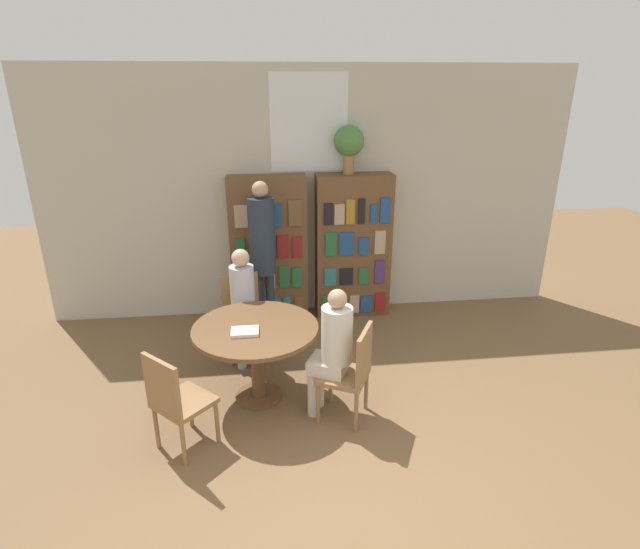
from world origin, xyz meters
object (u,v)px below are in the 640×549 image
object	(u,v)px
bookshelf_left	(269,250)
chair_near_camera	(175,399)
bookshelf_right	(353,246)
chair_far_side	(352,370)
flower_vase	(349,143)
reading_table	(256,340)
seated_reader_left	(244,300)
chair_left_side	(242,311)
seated_reader_right	(332,346)
librarian_standing	(263,245)

from	to	relation	value
bookshelf_left	chair_near_camera	size ratio (longest dim) A/B	2.02
bookshelf_right	chair_far_side	size ratio (longest dim) A/B	2.02
flower_vase	reading_table	xyz separation A→B (m)	(-1.13, -1.77, -1.53)
chair_near_camera	seated_reader_left	xyz separation A→B (m)	(0.51, 1.36, 0.20)
chair_left_side	chair_far_side	distance (m)	1.61
bookshelf_right	seated_reader_left	world-z (taller)	bookshelf_right
chair_far_side	seated_reader_right	size ratio (longest dim) A/B	0.73
flower_vase	chair_far_side	distance (m)	2.74
reading_table	librarian_standing	xyz separation A→B (m)	(0.09, 1.26, 0.50)
chair_near_camera	chair_far_side	bearing A→B (deg)	54.00
bookshelf_left	seated_reader_right	size ratio (longest dim) A/B	1.46
seated_reader_left	bookshelf_left	bearing A→B (deg)	-115.30
bookshelf_left	chair_far_side	world-z (taller)	bookshelf_left
chair_left_side	chair_far_side	size ratio (longest dim) A/B	1.00
bookshelf_left	seated_reader_left	xyz separation A→B (m)	(-0.29, -1.05, -0.19)
flower_vase	chair_near_camera	size ratio (longest dim) A/B	0.63
librarian_standing	chair_near_camera	bearing A→B (deg)	-110.79
flower_vase	chair_left_side	world-z (taller)	flower_vase
bookshelf_right	seated_reader_right	world-z (taller)	bookshelf_right
bookshelf_right	librarian_standing	size ratio (longest dim) A/B	0.98
reading_table	chair_near_camera	distance (m)	0.91
chair_far_side	flower_vase	bearing A→B (deg)	17.86
reading_table	librarian_standing	size ratio (longest dim) A/B	0.62
flower_vase	chair_far_side	size ratio (longest dim) A/B	0.63
chair_left_side	chair_far_side	bearing A→B (deg)	117.00
reading_table	chair_far_side	xyz separation A→B (m)	(0.81, -0.40, -0.12)
librarian_standing	chair_far_side	bearing A→B (deg)	-66.65
chair_far_side	seated_reader_right	bearing A→B (deg)	90.00
bookshelf_right	flower_vase	size ratio (longest dim) A/B	3.20
chair_left_side	seated_reader_left	size ratio (longest dim) A/B	0.72
seated_reader_right	reading_table	bearing A→B (deg)	90.00
flower_vase	seated_reader_left	bearing A→B (deg)	-139.89
chair_near_camera	reading_table	bearing A→B (deg)	90.00
chair_near_camera	chair_left_side	distance (m)	1.61
flower_vase	reading_table	size ratio (longest dim) A/B	0.49
reading_table	chair_left_side	bearing A→B (deg)	99.81
chair_near_camera	seated_reader_right	xyz separation A→B (m)	(1.28, 0.33, 0.20)
chair_left_side	librarian_standing	xyz separation A→B (m)	(0.25, 0.37, 0.62)
chair_left_side	chair_far_side	world-z (taller)	same
bookshelf_right	seated_reader_right	size ratio (longest dim) A/B	1.46
chair_far_side	librarian_standing	xyz separation A→B (m)	(-0.72, 1.66, 0.62)
reading_table	librarian_standing	world-z (taller)	librarian_standing
reading_table	chair_near_camera	size ratio (longest dim) A/B	1.29
bookshelf_left	seated_reader_left	bearing A→B (deg)	-105.49
chair_left_side	seated_reader_left	distance (m)	0.27
seated_reader_left	bookshelf_right	bearing A→B (deg)	-151.48
bookshelf_left	chair_far_side	xyz separation A→B (m)	(0.64, -2.16, -0.40)
seated_reader_left	seated_reader_right	distance (m)	1.29
reading_table	librarian_standing	distance (m)	1.36
bookshelf_right	flower_vase	xyz separation A→B (m)	(-0.08, 0.00, 1.25)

